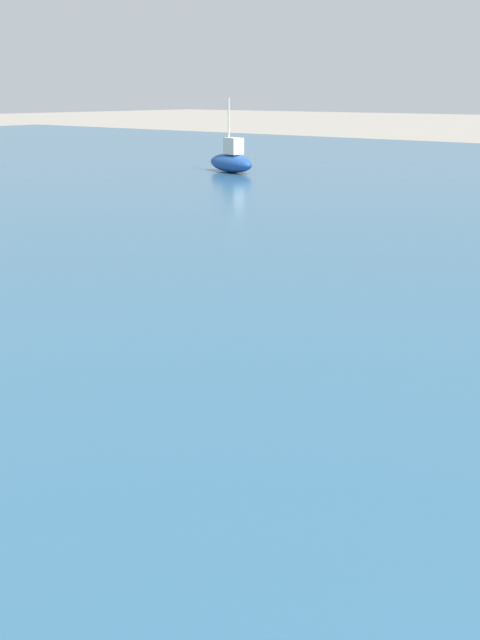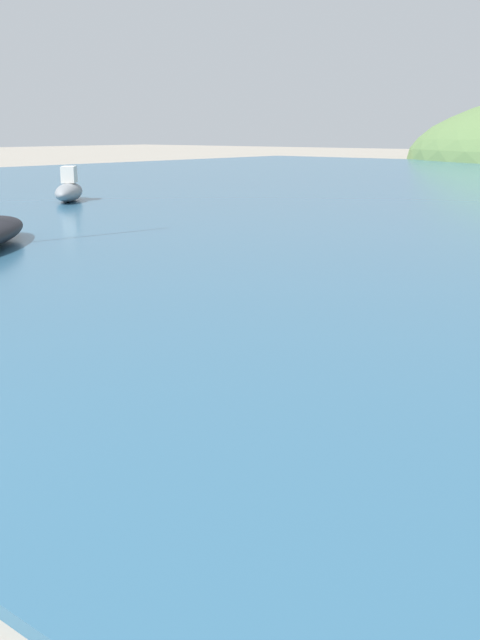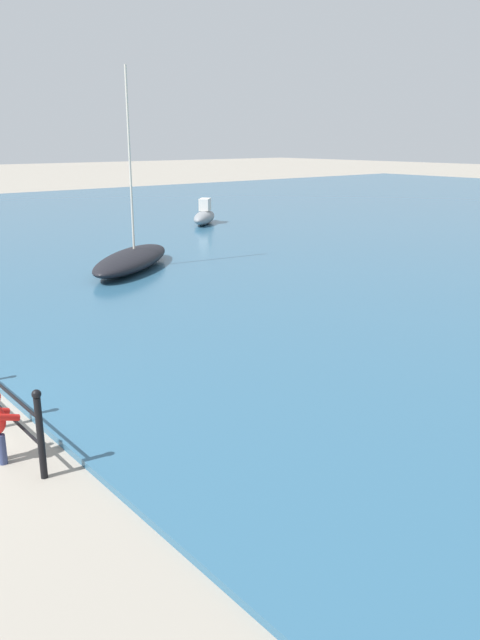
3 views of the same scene
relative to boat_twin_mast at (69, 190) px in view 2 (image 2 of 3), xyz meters
name	(u,v)px [view 2 (image 2 of 3)]	position (x,y,z in m)	size (l,w,h in m)	color
boat_twin_mast	(69,190)	(0.00, 0.00, 0.00)	(2.70, 2.79, 1.23)	gray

